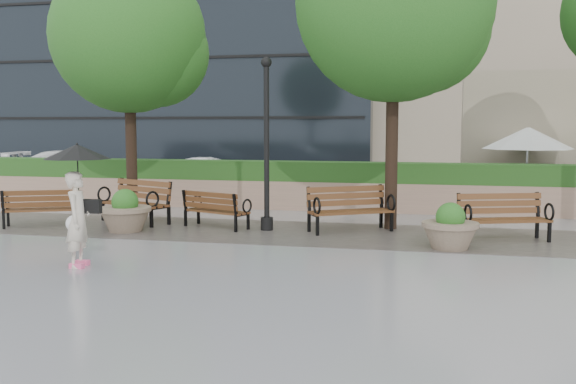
% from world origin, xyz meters
% --- Properties ---
extents(ground, '(100.00, 100.00, 0.00)m').
position_xyz_m(ground, '(0.00, 0.00, 0.00)').
color(ground, gray).
rests_on(ground, ground).
extents(cobble_strip, '(28.00, 3.20, 0.01)m').
position_xyz_m(cobble_strip, '(0.00, 3.00, 0.01)').
color(cobble_strip, '#383330').
rests_on(cobble_strip, ground).
extents(hedge_wall, '(24.00, 0.80, 1.35)m').
position_xyz_m(hedge_wall, '(0.00, 7.00, 0.66)').
color(hedge_wall, tan).
rests_on(hedge_wall, ground).
extents(asphalt_street, '(40.00, 7.00, 0.00)m').
position_xyz_m(asphalt_street, '(0.00, 11.00, 0.00)').
color(asphalt_street, black).
rests_on(asphalt_street, ground).
extents(bench_0, '(1.76, 1.27, 0.88)m').
position_xyz_m(bench_0, '(-5.23, 2.49, 0.26)').
color(bench_0, '#5C311A').
rests_on(bench_0, ground).
extents(bench_1, '(2.04, 1.48, 1.02)m').
position_xyz_m(bench_1, '(-3.37, 3.55, 0.30)').
color(bench_1, '#5C311A').
rests_on(bench_1, ground).
extents(bench_2, '(1.70, 1.17, 0.86)m').
position_xyz_m(bench_2, '(-1.19, 3.21, 0.25)').
color(bench_2, '#5C311A').
rests_on(bench_2, ground).
extents(bench_3, '(1.97, 1.59, 1.00)m').
position_xyz_m(bench_3, '(1.89, 3.40, 0.30)').
color(bench_3, '#5C311A').
rests_on(bench_3, ground).
extents(bench_4, '(1.92, 1.26, 0.96)m').
position_xyz_m(bench_4, '(5.10, 2.93, 0.29)').
color(bench_4, '#5C311A').
rests_on(bench_4, ground).
extents(planter_left, '(1.14, 1.14, 0.96)m').
position_xyz_m(planter_left, '(-3.00, 2.32, 0.37)').
color(planter_left, '#7F6B56').
rests_on(planter_left, ground).
extents(planter_right, '(1.08, 1.08, 0.90)m').
position_xyz_m(planter_right, '(4.01, 1.82, 0.35)').
color(planter_right, '#7F6B56').
rests_on(planter_right, ground).
extents(lamppost, '(0.28, 0.28, 3.86)m').
position_xyz_m(lamppost, '(0.03, 3.18, 1.70)').
color(lamppost, black).
rests_on(lamppost, ground).
extents(tree_0, '(3.92, 3.90, 6.57)m').
position_xyz_m(tree_0, '(-3.79, 4.65, 4.50)').
color(tree_0, black).
rests_on(tree_0, ground).
extents(tree_1, '(4.39, 4.39, 7.26)m').
position_xyz_m(tree_1, '(2.89, 4.11, 4.93)').
color(tree_1, black).
rests_on(tree_1, ground).
extents(patio_umb_white, '(2.50, 2.50, 2.30)m').
position_xyz_m(patio_umb_white, '(6.25, 8.51, 1.99)').
color(patio_umb_white, black).
rests_on(patio_umb_white, ground).
extents(car_left, '(5.28, 2.90, 1.45)m').
position_xyz_m(car_left, '(-8.93, 10.38, 0.73)').
color(car_left, white).
rests_on(car_left, ground).
extents(car_right, '(4.07, 2.25, 1.27)m').
position_xyz_m(car_right, '(-3.59, 9.73, 0.64)').
color(car_right, white).
rests_on(car_right, ground).
extents(pedestrian, '(1.11, 1.11, 2.04)m').
position_xyz_m(pedestrian, '(-2.10, -1.10, 1.25)').
color(pedestrian, beige).
rests_on(pedestrian, ground).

